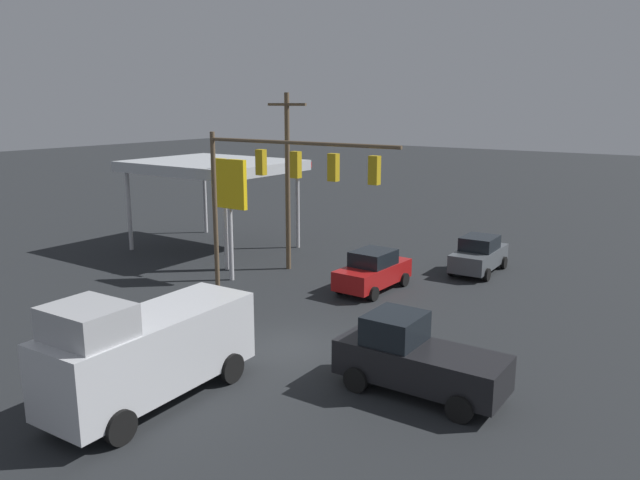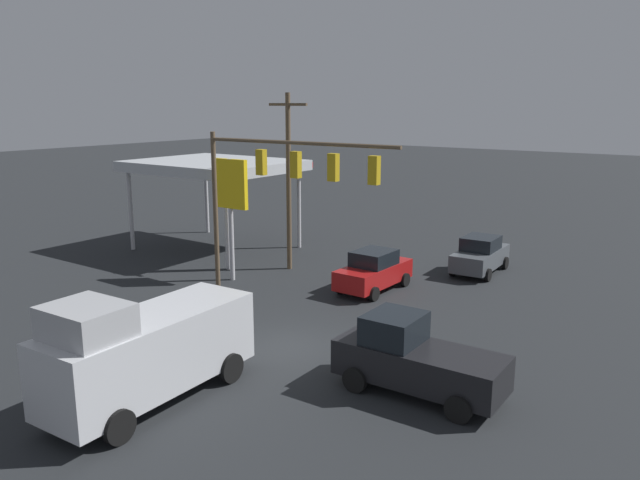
{
  "view_description": "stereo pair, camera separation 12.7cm",
  "coord_description": "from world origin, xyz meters",
  "px_view_note": "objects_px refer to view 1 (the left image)",
  "views": [
    {
      "loc": [
        -13.26,
        16.9,
        8.78
      ],
      "look_at": [
        0.0,
        -2.0,
        3.67
      ],
      "focal_mm": 35.0,
      "sensor_mm": 36.0,
      "label": 1
    },
    {
      "loc": [
        -13.36,
        16.83,
        8.78
      ],
      "look_at": [
        0.0,
        -2.0,
        3.67
      ],
      "focal_mm": 35.0,
      "sensor_mm": 36.0,
      "label": 2
    }
  ],
  "objects_px": {
    "sedan_waiting": "(479,255)",
    "pickup_parked": "(416,358)",
    "utility_pole": "(288,178)",
    "traffic_signal_assembly": "(279,181)",
    "fire_hydrant": "(175,316)",
    "sedan_far": "(373,271)",
    "price_sign": "(229,192)",
    "delivery_truck": "(147,349)"
  },
  "relations": [
    {
      "from": "sedan_waiting",
      "to": "pickup_parked",
      "type": "height_order",
      "value": "pickup_parked"
    },
    {
      "from": "utility_pole",
      "to": "traffic_signal_assembly",
      "type": "bearing_deg",
      "value": 125.78
    },
    {
      "from": "fire_hydrant",
      "to": "traffic_signal_assembly",
      "type": "bearing_deg",
      "value": -140.12
    },
    {
      "from": "traffic_signal_assembly",
      "to": "sedan_far",
      "type": "height_order",
      "value": "traffic_signal_assembly"
    },
    {
      "from": "sedan_waiting",
      "to": "fire_hydrant",
      "type": "distance_m",
      "value": 16.37
    },
    {
      "from": "fire_hydrant",
      "to": "price_sign",
      "type": "bearing_deg",
      "value": -66.27
    },
    {
      "from": "pickup_parked",
      "to": "sedan_waiting",
      "type": "bearing_deg",
      "value": -77.12
    },
    {
      "from": "sedan_far",
      "to": "utility_pole",
      "type": "bearing_deg",
      "value": -96.37
    },
    {
      "from": "fire_hydrant",
      "to": "pickup_parked",
      "type": "bearing_deg",
      "value": -178.57
    },
    {
      "from": "sedan_far",
      "to": "fire_hydrant",
      "type": "bearing_deg",
      "value": -22.79
    },
    {
      "from": "utility_pole",
      "to": "fire_hydrant",
      "type": "height_order",
      "value": "utility_pole"
    },
    {
      "from": "pickup_parked",
      "to": "fire_hydrant",
      "type": "distance_m",
      "value": 10.52
    },
    {
      "from": "utility_pole",
      "to": "price_sign",
      "type": "height_order",
      "value": "utility_pole"
    },
    {
      "from": "fire_hydrant",
      "to": "delivery_truck",
      "type": "bearing_deg",
      "value": 131.24
    },
    {
      "from": "utility_pole",
      "to": "delivery_truck",
      "type": "distance_m",
      "value": 16.07
    },
    {
      "from": "price_sign",
      "to": "delivery_truck",
      "type": "distance_m",
      "value": 13.5
    },
    {
      "from": "traffic_signal_assembly",
      "to": "delivery_truck",
      "type": "bearing_deg",
      "value": 97.98
    },
    {
      "from": "sedan_far",
      "to": "delivery_truck",
      "type": "bearing_deg",
      "value": 2.79
    },
    {
      "from": "delivery_truck",
      "to": "fire_hydrant",
      "type": "height_order",
      "value": "delivery_truck"
    },
    {
      "from": "traffic_signal_assembly",
      "to": "sedan_waiting",
      "type": "height_order",
      "value": "traffic_signal_assembly"
    },
    {
      "from": "utility_pole",
      "to": "sedan_far",
      "type": "distance_m",
      "value": 6.99
    },
    {
      "from": "sedan_waiting",
      "to": "price_sign",
      "type": "bearing_deg",
      "value": -50.75
    },
    {
      "from": "sedan_far",
      "to": "delivery_truck",
      "type": "distance_m",
      "value": 13.79
    },
    {
      "from": "utility_pole",
      "to": "fire_hydrant",
      "type": "bearing_deg",
      "value": 100.23
    },
    {
      "from": "sedan_far",
      "to": "sedan_waiting",
      "type": "bearing_deg",
      "value": 155.02
    },
    {
      "from": "utility_pole",
      "to": "sedan_far",
      "type": "height_order",
      "value": "utility_pole"
    },
    {
      "from": "traffic_signal_assembly",
      "to": "delivery_truck",
      "type": "distance_m",
      "value": 8.74
    },
    {
      "from": "utility_pole",
      "to": "pickup_parked",
      "type": "relative_size",
      "value": 1.77
    },
    {
      "from": "pickup_parked",
      "to": "sedan_far",
      "type": "distance_m",
      "value": 10.79
    },
    {
      "from": "sedan_waiting",
      "to": "delivery_truck",
      "type": "bearing_deg",
      "value": -9.85
    },
    {
      "from": "traffic_signal_assembly",
      "to": "sedan_far",
      "type": "relative_size",
      "value": 2.0
    },
    {
      "from": "sedan_far",
      "to": "delivery_truck",
      "type": "xyz_separation_m",
      "value": [
        -0.35,
        13.77,
        0.74
      ]
    },
    {
      "from": "utility_pole",
      "to": "delivery_truck",
      "type": "bearing_deg",
      "value": 112.59
    },
    {
      "from": "sedan_far",
      "to": "fire_hydrant",
      "type": "height_order",
      "value": "sedan_far"
    },
    {
      "from": "sedan_waiting",
      "to": "fire_hydrant",
      "type": "relative_size",
      "value": 5.08
    },
    {
      "from": "delivery_truck",
      "to": "fire_hydrant",
      "type": "distance_m",
      "value": 6.66
    },
    {
      "from": "price_sign",
      "to": "sedan_waiting",
      "type": "relative_size",
      "value": 1.36
    },
    {
      "from": "utility_pole",
      "to": "pickup_parked",
      "type": "xyz_separation_m",
      "value": [
        -12.23,
        9.36,
        -3.81
      ]
    },
    {
      "from": "pickup_parked",
      "to": "delivery_truck",
      "type": "height_order",
      "value": "delivery_truck"
    },
    {
      "from": "delivery_truck",
      "to": "sedan_waiting",
      "type": "bearing_deg",
      "value": 170.21
    },
    {
      "from": "utility_pole",
      "to": "fire_hydrant",
      "type": "xyz_separation_m",
      "value": [
        -1.74,
        9.62,
        -4.48
      ]
    },
    {
      "from": "traffic_signal_assembly",
      "to": "price_sign",
      "type": "bearing_deg",
      "value": -30.57
    }
  ]
}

